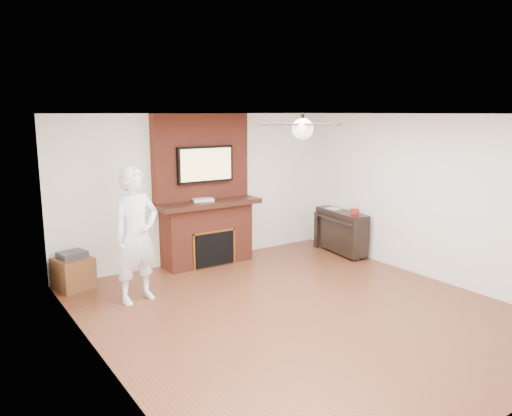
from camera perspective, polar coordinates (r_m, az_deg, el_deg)
room_shell at (r=6.23m, az=5.17°, el=-0.92°), size 5.36×5.86×2.86m
fireplace at (r=8.37m, az=-5.86°, el=0.35°), size 1.78×0.64×2.50m
tv at (r=8.23m, az=-5.80°, el=4.99°), size 1.00×0.08×0.60m
ceiling_fan at (r=6.10m, az=5.34°, el=9.08°), size 1.21×1.21×0.31m
person at (r=6.82m, az=-13.54°, el=-3.04°), size 0.75×0.58×1.83m
side_table at (r=7.74m, az=-20.14°, el=-6.83°), size 0.57×0.57×0.55m
piano at (r=9.15m, az=9.68°, el=-2.56°), size 0.59×1.22×0.86m
cable_box at (r=8.23m, az=-6.10°, el=0.93°), size 0.37×0.26×0.05m
candle_orange at (r=8.38m, az=-5.51°, el=-6.29°), size 0.07×0.07×0.11m
candle_green at (r=8.44m, az=-4.73°, el=-6.16°), size 0.07×0.07×0.10m
candle_blue at (r=8.51m, az=-4.55°, el=-6.05°), size 0.06×0.06×0.09m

